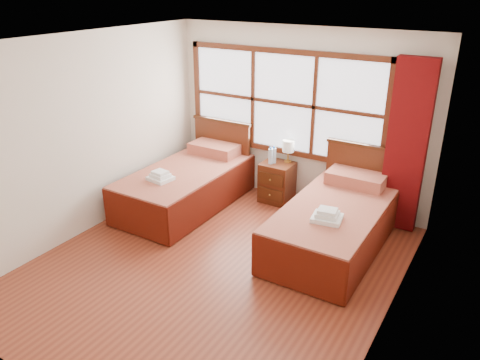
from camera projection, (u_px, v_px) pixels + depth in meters
The scene contains 15 objects.
floor at pixel (215, 266), 5.62m from camera, with size 4.50×4.50×0.00m, color brown.
ceiling at pixel (210, 42), 4.60m from camera, with size 4.50×4.50×0.00m, color white.
wall_back at pixel (299, 118), 6.88m from camera, with size 4.00×4.00×0.00m, color silver.
wall_left at pixel (85, 136), 6.06m from camera, with size 4.50×4.50×0.00m, color silver.
wall_right at pixel (398, 208), 4.16m from camera, with size 4.50×4.50×0.00m, color silver.
window at pixel (283, 103), 6.89m from camera, with size 3.16×0.06×1.56m.
curtain at pixel (407, 147), 6.06m from camera, with size 0.50×0.16×2.30m, color #640A0B.
bed_left at pixel (188, 184), 7.04m from camera, with size 1.13×2.20×1.11m.
bed_right at pixel (335, 222), 5.93m from camera, with size 1.13×2.19×1.10m.
nightstand at pixel (277, 182), 7.16m from camera, with size 0.47×0.46×0.62m.
towels_left at pixel (160, 176), 6.51m from camera, with size 0.35×0.32×0.13m.
towels_right at pixel (327, 216), 5.42m from camera, with size 0.38×0.34×0.14m.
lamp at pixel (288, 147), 7.01m from camera, with size 0.18×0.18×0.34m.
bottle_near at pixel (274, 155), 7.02m from camera, with size 0.07×0.07×0.27m.
bottle_far at pixel (271, 156), 6.99m from camera, with size 0.07×0.07×0.26m.
Camera 1 is at (2.72, -3.92, 3.17)m, focal length 35.00 mm.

